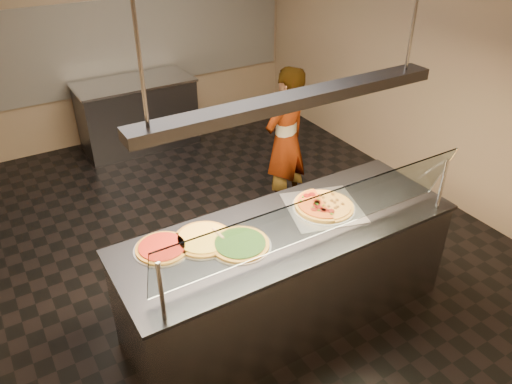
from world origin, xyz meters
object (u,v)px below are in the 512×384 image
half_pizza_sausage (335,201)px  prep_table (138,114)px  perforated_tray (323,207)px  pizza_spinach (240,243)px  pizza_tomato (162,248)px  pizza_cheese (203,239)px  heat_lamp_housing (294,100)px  sneeze_guard (319,217)px  worker (286,141)px  pizza_spatula (226,235)px  serving_counter (287,273)px  half_pizza_pepperoni (312,208)px

half_pizza_sausage → prep_table: (-0.41, 3.72, -0.49)m
perforated_tray → prep_table: perforated_tray is taller
perforated_tray → pizza_spinach: pizza_spinach is taller
pizza_tomato → half_pizza_sausage: bearing=-6.8°
half_pizza_sausage → pizza_cheese: bearing=174.3°
pizza_cheese → heat_lamp_housing: bearing=-16.3°
heat_lamp_housing → sneeze_guard: bearing=-90.0°
perforated_tray → heat_lamp_housing: bearing=-169.6°
pizza_tomato → sneeze_guard: bearing=-32.1°
pizza_tomato → worker: 2.24m
perforated_tray → pizza_tomato: pizza_tomato is taller
half_pizza_sausage → pizza_tomato: (-1.43, 0.17, -0.01)m
sneeze_guard → pizza_tomato: sneeze_guard is taller
perforated_tray → pizza_spatula: size_ratio=3.05×
prep_table → worker: size_ratio=0.95×
sneeze_guard → pizza_spatula: bearing=135.6°
sneeze_guard → worker: bearing=62.1°
serving_counter → pizza_spatula: 0.70m
pizza_spatula → prep_table: pizza_spatula is taller
perforated_tray → worker: worker is taller
sneeze_guard → pizza_spinach: 0.62m
half_pizza_sausage → prep_table: half_pizza_sausage is taller
half_pizza_sausage → pizza_cheese: 1.13m
half_pizza_pepperoni → worker: bearing=63.8°
half_pizza_pepperoni → pizza_cheese: 0.91m
pizza_spinach → half_pizza_sausage: bearing=4.8°
worker → perforated_tray: bearing=51.2°
sneeze_guard → perforated_tray: size_ratio=3.43×
half_pizza_pepperoni → half_pizza_sausage: (0.23, 0.00, -0.01)m
half_pizza_sausage → pizza_tomato: half_pizza_sausage is taller
perforated_tray → serving_counter: bearing=-169.6°
serving_counter → heat_lamp_housing: (0.00, 0.00, 1.48)m
half_pizza_pepperoni → half_pizza_sausage: bearing=0.0°
pizza_spatula → pizza_cheese: bearing=158.8°
prep_table → worker: worker is taller
serving_counter → pizza_spinach: size_ratio=5.90×
half_pizza_sausage → pizza_cheese: size_ratio=1.13×
pizza_spatula → heat_lamp_housing: 1.11m
pizza_spinach → pizza_tomato: bearing=153.6°
half_pizza_sausage → heat_lamp_housing: 1.11m
prep_table → heat_lamp_housing: (-0.09, -3.79, 1.48)m
serving_counter → half_pizza_pepperoni: size_ratio=5.17×
pizza_cheese → prep_table: (0.72, 3.61, -0.48)m
sneeze_guard → worker: worker is taller
pizza_spinach → serving_counter: bearing=0.9°
pizza_spatula → heat_lamp_housing: size_ratio=0.10×
serving_counter → half_pizza_sausage: bearing=8.1°
half_pizza_pepperoni → half_pizza_sausage: size_ratio=1.00×
serving_counter → half_pizza_pepperoni: half_pizza_pepperoni is taller
serving_counter → perforated_tray: 0.61m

